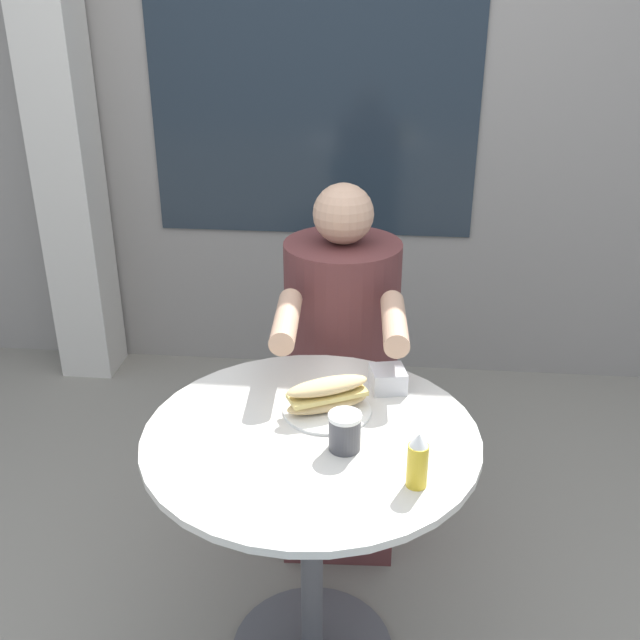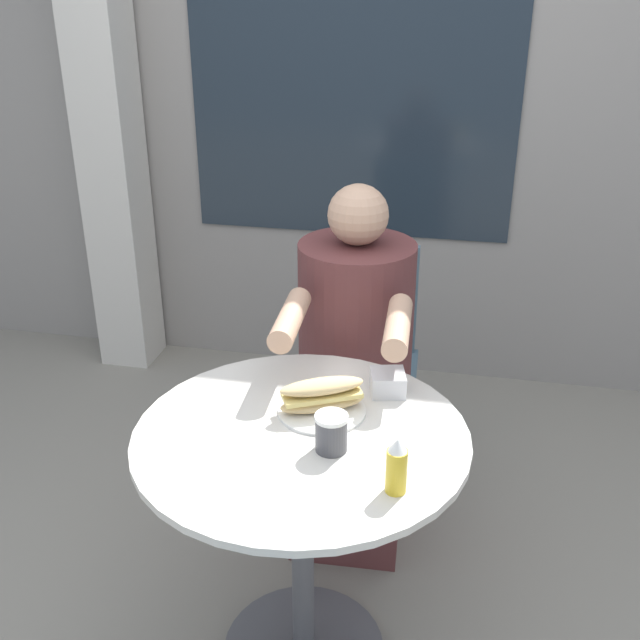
% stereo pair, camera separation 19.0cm
% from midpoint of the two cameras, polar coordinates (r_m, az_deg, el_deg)
% --- Properties ---
extents(storefront_wall, '(8.00, 0.09, 2.80)m').
position_cam_midpoint_polar(storefront_wall, '(3.32, 0.97, 18.78)').
color(storefront_wall, gray).
rests_on(storefront_wall, ground_plane).
extents(lattice_pillar, '(0.24, 0.24, 2.40)m').
position_cam_midpoint_polar(lattice_pillar, '(3.50, -20.69, 14.25)').
color(lattice_pillar, beige).
rests_on(lattice_pillar, ground_plane).
extents(cafe_table, '(0.83, 0.83, 0.74)m').
position_cam_midpoint_polar(cafe_table, '(1.95, -3.52, -13.33)').
color(cafe_table, beige).
rests_on(cafe_table, ground_plane).
extents(diner_chair, '(0.40, 0.40, 0.87)m').
position_cam_midpoint_polar(diner_chair, '(2.77, 0.03, -1.51)').
color(diner_chair, slate).
rests_on(diner_chair, ground_plane).
extents(seated_diner, '(0.39, 0.67, 1.19)m').
position_cam_midpoint_polar(seated_diner, '(2.47, -0.61, -5.28)').
color(seated_diner, brown).
rests_on(seated_diner, ground_plane).
extents(sandwich_on_plate, '(0.23, 0.23, 0.09)m').
position_cam_midpoint_polar(sandwich_on_plate, '(1.90, -2.30, -6.07)').
color(sandwich_on_plate, white).
rests_on(sandwich_on_plate, cafe_table).
extents(drink_cup, '(0.08, 0.08, 0.09)m').
position_cam_midpoint_polar(drink_cup, '(1.76, -1.21, -8.58)').
color(drink_cup, '#424247').
rests_on(drink_cup, cafe_table).
extents(napkin_box, '(0.11, 0.11, 0.06)m').
position_cam_midpoint_polar(napkin_box, '(2.01, 2.51, -4.59)').
color(napkin_box, silver).
rests_on(napkin_box, cafe_table).
extents(condiment_bottle, '(0.05, 0.05, 0.13)m').
position_cam_midpoint_polar(condiment_bottle, '(1.64, 4.13, -10.75)').
color(condiment_bottle, gold).
rests_on(condiment_bottle, cafe_table).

